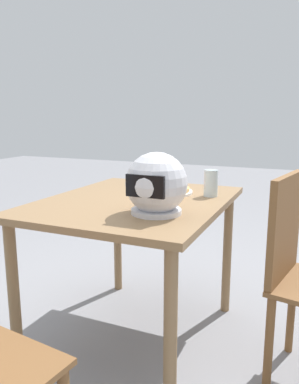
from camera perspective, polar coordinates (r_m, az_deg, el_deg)
ground_plane at (r=2.13m, az=-1.95°, el=-21.00°), size 14.00×14.00×0.00m
dining_table at (r=1.86m, az=-2.09°, el=-3.90°), size 0.84×1.06×0.74m
pizza_plate at (r=2.00m, az=1.94°, el=0.07°), size 0.32×0.32×0.01m
pizza at (r=2.00m, az=2.00°, el=0.61°), size 0.29×0.29×0.05m
motorcycle_helmet at (r=1.54m, az=1.03°, el=1.12°), size 0.26×0.26×0.26m
drinking_glass at (r=1.92m, az=9.24°, el=1.33°), size 0.07×0.07×0.13m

